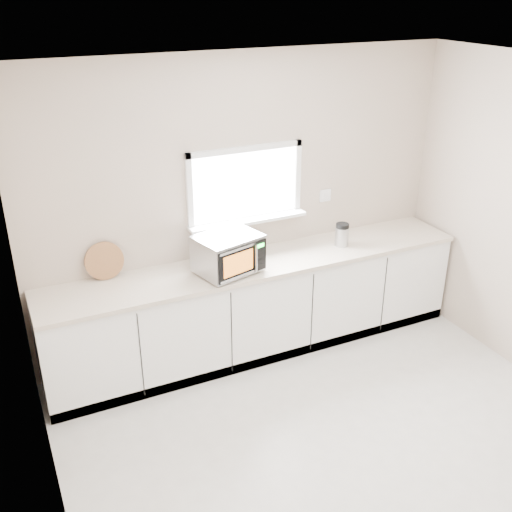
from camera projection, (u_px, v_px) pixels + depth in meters
ground at (359, 465)px, 4.35m from camera, size 4.00×4.00×0.00m
back_wall at (245, 204)px, 5.41m from camera, size 4.00×0.17×2.70m
cabinets at (258, 307)px, 5.56m from camera, size 3.92×0.60×0.88m
countertop at (259, 263)px, 5.36m from camera, size 3.92×0.64×0.04m
microwave at (228, 253)px, 5.08m from camera, size 0.60×0.52×0.34m
knife_block at (214, 254)px, 5.17m from camera, size 0.16×0.23×0.31m
cutting_board at (104, 261)px, 4.98m from camera, size 0.32×0.08×0.32m
coffee_grinder at (342, 234)px, 5.62m from camera, size 0.16×0.16×0.22m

